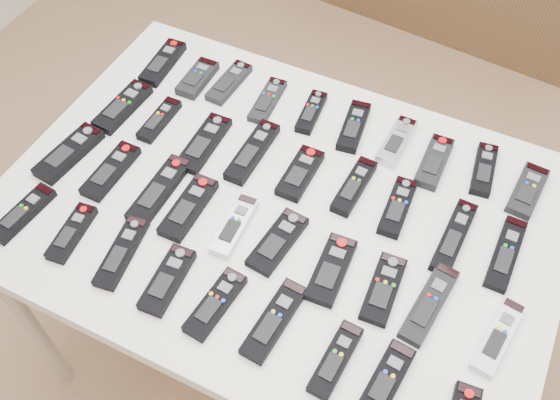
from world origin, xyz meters
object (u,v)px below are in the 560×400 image
at_px(remote_19, 69,153).
at_px(remote_27, 429,304).
at_px(remote_20, 111,171).
at_px(remote_28, 498,337).
at_px(remote_22, 189,207).
at_px(remote_23, 235,225).
at_px(remote_18, 506,253).
at_px(remote_26, 383,289).
at_px(remote_12, 204,143).
at_px(remote_34, 274,320).
at_px(remote_32, 167,280).
at_px(remote_14, 300,173).
at_px(remote_35, 336,360).
at_px(table, 280,220).
at_px(remote_36, 386,380).
at_px(remote_1, 198,78).
at_px(remote_33, 215,304).
at_px(remote_24, 278,242).
at_px(remote_13, 252,152).
at_px(remote_29, 23,213).
at_px(remote_21, 159,190).
at_px(remote_31, 122,252).
at_px(remote_9, 527,191).
at_px(remote_0, 163,63).
at_px(remote_17, 454,237).
at_px(remote_4, 311,112).
at_px(remote_10, 123,107).
at_px(remote_30, 72,233).
at_px(remote_5, 354,126).
at_px(remote_11, 159,120).
at_px(remote_2, 229,82).
at_px(remote_6, 397,141).
at_px(remote_15, 354,186).
at_px(remote_3, 268,101).
at_px(remote_8, 484,169).
at_px(remote_7, 434,162).
at_px(remote_25, 331,270).
at_px(remote_16, 398,207).

distance_m(remote_19, remote_27, 0.90).
relative_size(remote_20, remote_28, 0.99).
relative_size(remote_22, remote_23, 1.09).
xyz_separation_m(remote_18, remote_26, (-0.20, -0.20, 0.00)).
bearing_deg(remote_12, remote_34, -45.32).
bearing_deg(remote_32, remote_34, -0.25).
height_order(remote_14, remote_35, same).
height_order(table, remote_22, remote_22).
distance_m(remote_28, remote_36, 0.24).
xyz_separation_m(remote_14, remote_26, (0.28, -0.20, -0.00)).
bearing_deg(remote_14, remote_18, -0.82).
relative_size(remote_1, remote_26, 0.87).
relative_size(remote_20, remote_33, 1.06).
xyz_separation_m(remote_24, remote_28, (0.48, -0.01, 0.00)).
distance_m(remote_13, remote_29, 0.54).
bearing_deg(remote_21, remote_31, -83.93).
distance_m(remote_20, remote_26, 0.68).
bearing_deg(remote_9, remote_32, -132.75).
bearing_deg(remote_0, remote_31, -69.70).
relative_size(remote_17, remote_34, 1.08).
xyz_separation_m(remote_4, remote_32, (-0.07, -0.57, 0.00)).
distance_m(remote_10, remote_30, 0.39).
xyz_separation_m(remote_4, remote_5, (0.12, 0.00, 0.00)).
height_order(remote_21, remote_32, remote_32).
relative_size(remote_11, remote_34, 0.81).
bearing_deg(remote_2, remote_20, -101.65).
bearing_deg(remote_21, remote_6, 40.56).
height_order(remote_15, remote_31, remote_15).
xyz_separation_m(remote_12, remote_20, (-0.15, -0.17, 0.00)).
xyz_separation_m(remote_20, remote_24, (0.44, -0.01, -0.00)).
distance_m(remote_6, remote_26, 0.41).
bearing_deg(remote_28, remote_3, 159.05).
bearing_deg(remote_18, remote_21, -166.01).
distance_m(remote_8, remote_35, 0.60).
height_order(remote_7, remote_24, remote_7).
relative_size(remote_0, remote_31, 0.98).
xyz_separation_m(remote_10, remote_31, (0.25, -0.36, -0.00)).
distance_m(remote_6, remote_11, 0.59).
bearing_deg(table, remote_17, 12.24).
bearing_deg(remote_17, remote_25, -134.81).
bearing_deg(remote_34, remote_9, 59.80).
xyz_separation_m(remote_19, remote_35, (0.78, -0.20, -0.00)).
height_order(remote_8, remote_16, remote_16).
xyz_separation_m(remote_14, remote_34, (0.11, -0.36, -0.00)).
relative_size(remote_19, remote_29, 1.12).
height_order(remote_5, remote_27, remote_5).
bearing_deg(remote_19, remote_28, 5.40).
distance_m(remote_14, remote_21, 0.33).
bearing_deg(remote_1, remote_24, -42.59).
bearing_deg(remote_12, remote_1, 122.92).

